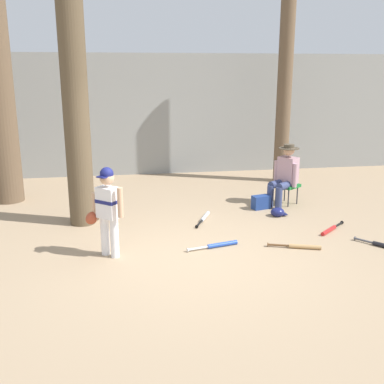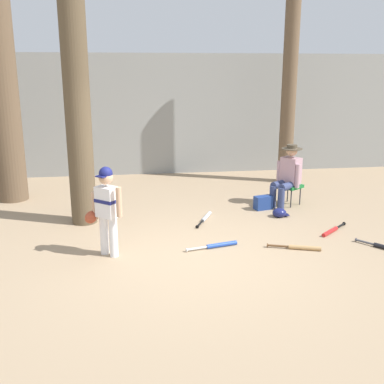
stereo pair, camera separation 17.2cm
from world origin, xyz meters
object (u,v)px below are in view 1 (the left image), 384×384
(bat_red_barrel, at_px, (330,230))
(handbag_beside_stool, at_px, (261,202))
(young_ballplayer, at_px, (107,206))
(bat_aluminum_silver, at_px, (204,218))
(bat_blue_youth, at_px, (219,245))
(batting_helmet_navy, at_px, (278,212))
(tree_near_player, at_px, (74,85))
(folding_stool, at_px, (287,186))
(bat_black_composite, at_px, (384,245))
(seated_spectator, at_px, (285,173))
(tree_behind_spectator, at_px, (285,84))
(bat_wood_tan, at_px, (301,246))

(bat_red_barrel, bearing_deg, handbag_beside_stool, 117.38)
(young_ballplayer, relative_size, bat_aluminum_silver, 1.69)
(handbag_beside_stool, relative_size, bat_aluminum_silver, 0.44)
(bat_blue_youth, bearing_deg, batting_helmet_navy, 42.98)
(bat_red_barrel, bearing_deg, young_ballplayer, -173.14)
(tree_near_player, xyz_separation_m, folding_stool, (3.94, 0.55, -1.99))
(bat_aluminum_silver, xyz_separation_m, batting_helmet_navy, (1.37, -0.03, 0.04))
(bat_black_composite, bearing_deg, young_ballplayer, 174.83)
(tree_near_player, xyz_separation_m, handbag_beside_stool, (3.34, 0.31, -2.22))
(seated_spectator, bearing_deg, batting_helmet_navy, -117.98)
(young_ballplayer, relative_size, bat_black_composite, 2.11)
(tree_behind_spectator, height_order, bat_wood_tan, tree_behind_spectator)
(handbag_beside_stool, bearing_deg, bat_blue_youth, -124.54)
(bat_black_composite, bearing_deg, folding_stool, 103.79)
(bat_red_barrel, bearing_deg, tree_near_player, 164.59)
(handbag_beside_stool, xyz_separation_m, bat_blue_youth, (-1.24, -1.81, -0.10))
(bat_red_barrel, distance_m, bat_black_composite, 0.93)
(bat_aluminum_silver, bearing_deg, bat_black_composite, -36.18)
(young_ballplayer, xyz_separation_m, bat_wood_tan, (2.83, -0.20, -0.71))
(folding_stool, bearing_deg, bat_aluminum_silver, -158.69)
(handbag_beside_stool, bearing_deg, bat_wood_tan, -91.11)
(handbag_beside_stool, bearing_deg, seated_spectator, 19.29)
(bat_red_barrel, bearing_deg, bat_black_composite, -59.76)
(tree_behind_spectator, relative_size, batting_helmet_navy, 16.83)
(young_ballplayer, height_order, bat_wood_tan, young_ballplayer)
(young_ballplayer, height_order, bat_blue_youth, young_ballplayer)
(seated_spectator, distance_m, batting_helmet_navy, 0.96)
(seated_spectator, bearing_deg, tree_behind_spectator, 71.85)
(bat_black_composite, bearing_deg, bat_aluminum_silver, 143.82)
(seated_spectator, bearing_deg, folding_stool, 34.18)
(seated_spectator, bearing_deg, bat_red_barrel, -82.24)
(bat_aluminum_silver, bearing_deg, bat_wood_tan, -53.88)
(seated_spectator, height_order, bat_blue_youth, seated_spectator)
(young_ballplayer, distance_m, bat_blue_youth, 1.78)
(tree_behind_spectator, relative_size, seated_spectator, 4.20)
(folding_stool, bearing_deg, young_ballplayer, -148.79)
(handbag_beside_stool, bearing_deg, tree_behind_spectator, 61.50)
(bat_blue_youth, xyz_separation_m, bat_black_composite, (2.45, -0.43, -0.00))
(seated_spectator, relative_size, bat_wood_tan, 1.55)
(folding_stool, relative_size, bat_red_barrel, 0.88)
(bat_blue_youth, height_order, bat_wood_tan, same)
(tree_behind_spectator, bearing_deg, batting_helmet_navy, -110.82)
(handbag_beside_stool, relative_size, bat_red_barrel, 0.54)
(tree_near_player, height_order, bat_blue_youth, tree_near_player)
(bat_aluminum_silver, xyz_separation_m, bat_wood_tan, (1.17, -1.60, 0.00))
(bat_wood_tan, bearing_deg, seated_spectator, 75.97)
(folding_stool, distance_m, bat_wood_tan, 2.42)
(seated_spectator, distance_m, handbag_beside_stool, 0.75)
(folding_stool, height_order, batting_helmet_navy, folding_stool)
(bat_aluminum_silver, bearing_deg, batting_helmet_navy, -1.29)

